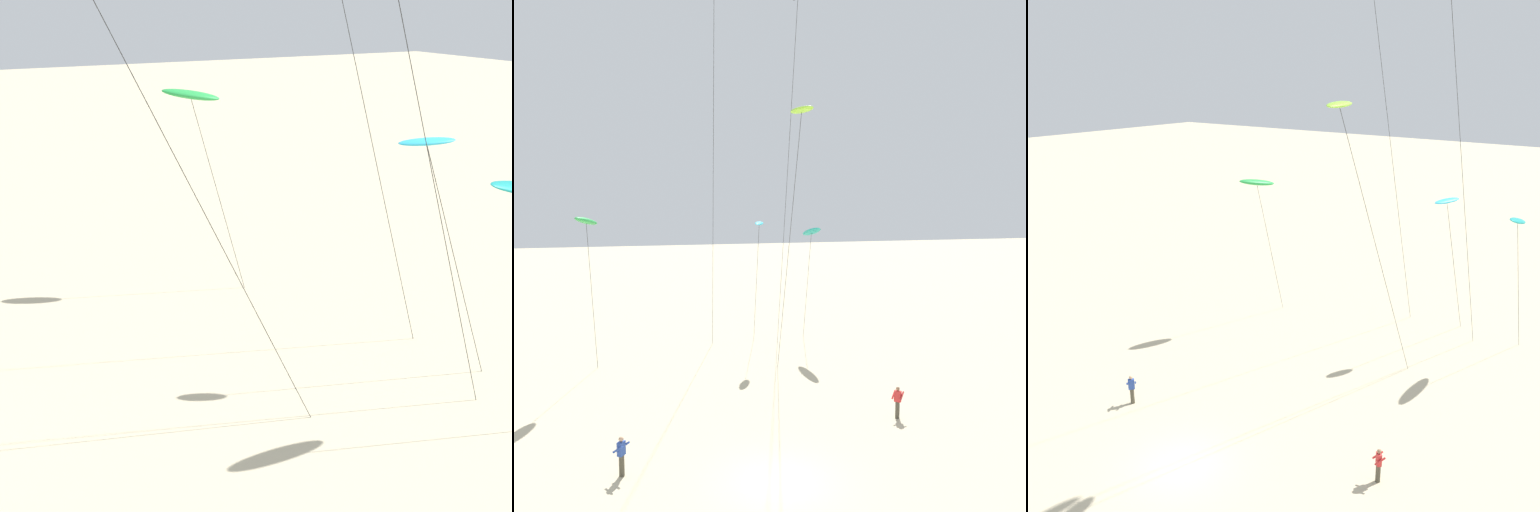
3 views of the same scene
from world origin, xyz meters
The scene contains 7 objects.
ground_plane centered at (0.00, 0.00, 0.00)m, with size 260.00×260.00×0.00m, color beige.
kite_cyan centered at (4.40, 19.16, 9.55)m, with size 1.34×4.57×9.88m.
kite_teal centered at (8.66, 19.40, 8.94)m, with size 0.90×4.34×9.54m.
kite_green centered at (-7.68, 15.35, 10.02)m, with size 1.81×3.95×10.49m.
kite_lime centered at (3.54, 7.47, 15.76)m, with size 1.46×8.57×16.18m.
kite_flyer_nearest centered at (-6.01, 2.20, 0.89)m, with size 0.72×0.73×1.67m.
kite_flyer_middle centered at (7.83, 4.40, 0.89)m, with size 0.73×0.73×1.67m.
Camera 2 is at (-6.08, -19.64, 11.01)m, focal length 37.71 mm.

